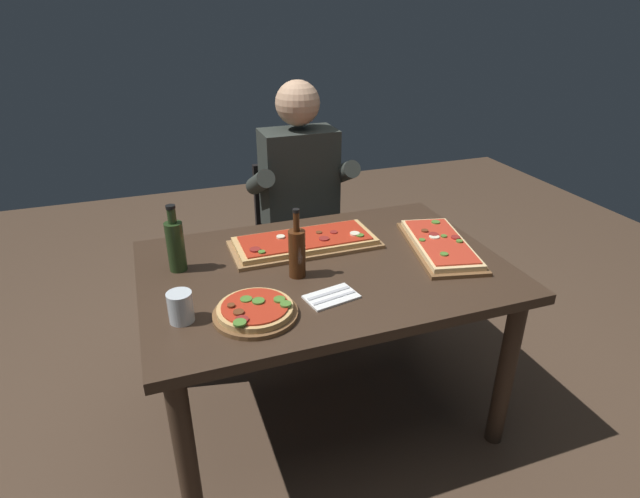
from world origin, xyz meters
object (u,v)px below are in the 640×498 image
object	(u,v)px
diner_chair	(296,234)
seated_diner	(302,198)
pizza_rectangular_left	(440,245)
pizza_round_far	(255,311)
oil_bottle_amber	(176,244)
dining_table	(324,287)
pizza_rectangular_front	(305,242)
wine_bottle_dark	(297,252)
tumbler_near_camera	(181,309)

from	to	relation	value
diner_chair	seated_diner	xyz separation A→B (m)	(-0.00, -0.12, 0.26)
pizza_rectangular_left	pizza_round_far	world-z (taller)	same
oil_bottle_amber	seated_diner	bearing A→B (deg)	40.02
dining_table	pizza_rectangular_front	distance (m)	0.22
dining_table	pizza_round_far	size ratio (longest dim) A/B	4.98
oil_bottle_amber	diner_chair	size ratio (longest dim) A/B	0.30
pizza_rectangular_left	diner_chair	world-z (taller)	diner_chair
pizza_rectangular_front	wine_bottle_dark	size ratio (longest dim) A/B	2.30
pizza_rectangular_left	wine_bottle_dark	distance (m)	0.63
pizza_rectangular_left	oil_bottle_amber	xyz separation A→B (m)	(-1.04, 0.18, 0.09)
dining_table	seated_diner	size ratio (longest dim) A/B	1.05
wine_bottle_dark	diner_chair	bearing A→B (deg)	73.39
dining_table	wine_bottle_dark	size ratio (longest dim) A/B	5.19
pizza_round_far	pizza_rectangular_left	bearing A→B (deg)	15.58
diner_chair	pizza_rectangular_front	bearing A→B (deg)	-103.66
wine_bottle_dark	seated_diner	size ratio (longest dim) A/B	0.20
dining_table	diner_chair	size ratio (longest dim) A/B	1.61
pizza_rectangular_left	tumbler_near_camera	size ratio (longest dim) A/B	5.31
oil_bottle_amber	pizza_rectangular_left	bearing A→B (deg)	-9.93
pizza_rectangular_left	seated_diner	distance (m)	0.84
wine_bottle_dark	tumbler_near_camera	world-z (taller)	wine_bottle_dark
pizza_rectangular_left	wine_bottle_dark	bearing A→B (deg)	-178.34
seated_diner	wine_bottle_dark	bearing A→B (deg)	-109.01
pizza_rectangular_front	pizza_rectangular_left	xyz separation A→B (m)	(0.52, -0.21, -0.00)
diner_chair	pizza_rectangular_left	bearing A→B (deg)	-67.69
pizza_rectangular_left	oil_bottle_amber	bearing A→B (deg)	170.07
diner_chair	seated_diner	size ratio (longest dim) A/B	0.65
dining_table	wine_bottle_dark	distance (m)	0.23
diner_chair	tumbler_near_camera	bearing A→B (deg)	-123.92
pizza_round_far	dining_table	bearing A→B (deg)	37.39
dining_table	oil_bottle_amber	size ratio (longest dim) A/B	5.29
wine_bottle_dark	oil_bottle_amber	world-z (taller)	wine_bottle_dark
dining_table	tumbler_near_camera	size ratio (longest dim) A/B	13.53
pizza_rectangular_left	wine_bottle_dark	world-z (taller)	wine_bottle_dark
pizza_rectangular_left	oil_bottle_amber	distance (m)	1.06
pizza_rectangular_left	pizza_round_far	bearing A→B (deg)	-164.42
pizza_rectangular_front	oil_bottle_amber	xyz separation A→B (m)	(-0.52, -0.03, 0.09)
pizza_round_far	diner_chair	bearing A→B (deg)	66.66
pizza_round_far	wine_bottle_dark	xyz separation A→B (m)	(0.21, 0.22, 0.08)
dining_table	tumbler_near_camera	bearing A→B (deg)	-160.51
pizza_rectangular_front	oil_bottle_amber	size ratio (longest dim) A/B	2.34
pizza_rectangular_front	wine_bottle_dark	xyz separation A→B (m)	(-0.11, -0.23, 0.08)
tumbler_near_camera	diner_chair	distance (m)	1.31
dining_table	wine_bottle_dark	bearing A→B (deg)	-161.95
wine_bottle_dark	diner_chair	xyz separation A→B (m)	(0.27, 0.90, -0.35)
tumbler_near_camera	seated_diner	distance (m)	1.18
seated_diner	diner_chair	bearing A→B (deg)	90.00
tumbler_near_camera	seated_diner	world-z (taller)	seated_diner
pizza_rectangular_front	tumbler_near_camera	distance (m)	0.67
dining_table	pizza_rectangular_front	size ratio (longest dim) A/B	2.26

